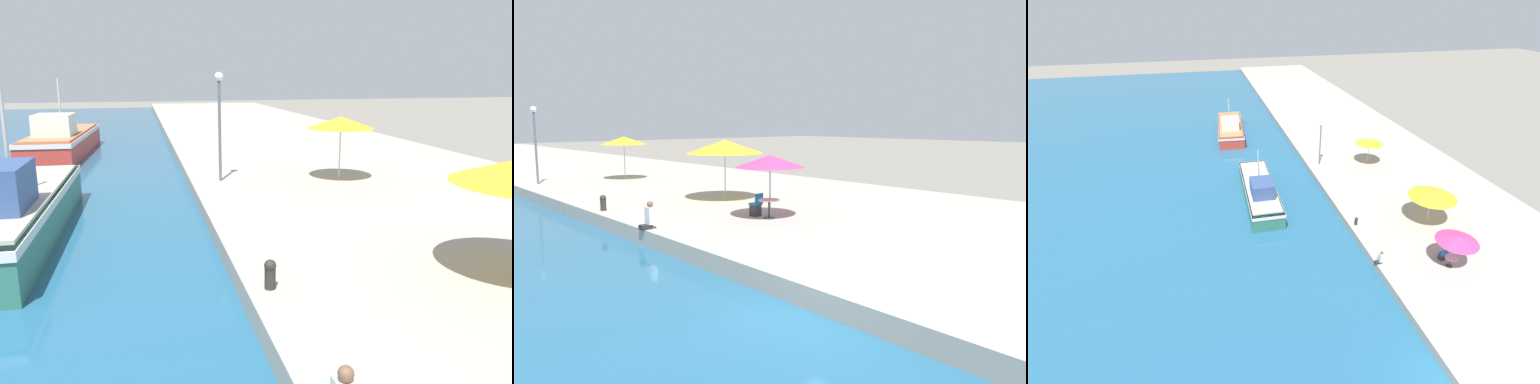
% 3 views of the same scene
% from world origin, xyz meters
% --- Properties ---
extents(ground_plane, '(200.00, 200.00, 0.00)m').
position_xyz_m(ground_plane, '(0.00, 0.00, 0.00)').
color(ground_plane, slate).
extents(quay_promenade, '(16.00, 90.00, 0.59)m').
position_xyz_m(quay_promenade, '(8.00, 37.00, 0.30)').
color(quay_promenade, '#A39E93').
rests_on(quay_promenade, ground_plane).
extents(cafe_umbrella_pink, '(2.66, 2.66, 2.42)m').
position_xyz_m(cafe_umbrella_pink, '(4.70, 7.01, 2.78)').
color(cafe_umbrella_pink, '#B7B7B7').
rests_on(cafe_umbrella_pink, quay_promenade).
extents(cafe_umbrella_white, '(3.60, 3.60, 2.82)m').
position_xyz_m(cafe_umbrella_white, '(6.19, 11.94, 3.09)').
color(cafe_umbrella_white, '#B7B7B7').
rests_on(cafe_umbrella_white, quay_promenade).
extents(cafe_umbrella_striped, '(2.84, 2.84, 2.72)m').
position_xyz_m(cafe_umbrella_striped, '(6.32, 23.03, 3.06)').
color(cafe_umbrella_striped, '#B7B7B7').
rests_on(cafe_umbrella_striped, quay_promenade).
extents(cafe_table, '(0.80, 0.80, 0.74)m').
position_xyz_m(cafe_table, '(4.56, 6.90, 1.13)').
color(cafe_table, '#333338').
rests_on(cafe_table, quay_promenade).
extents(cafe_chair_left, '(0.43, 0.46, 0.91)m').
position_xyz_m(cafe_chair_left, '(4.51, 7.62, 0.92)').
color(cafe_chair_left, '#2D2D33').
rests_on(cafe_chair_left, quay_promenade).
extents(person_at_quay, '(0.52, 0.36, 0.96)m').
position_xyz_m(person_at_quay, '(0.26, 8.26, 1.01)').
color(person_at_quay, '#232328').
rests_on(person_at_quay, quay_promenade).
extents(mooring_bollard, '(0.26, 0.26, 0.65)m').
position_xyz_m(mooring_bollard, '(0.52, 12.75, 0.94)').
color(mooring_bollard, '#2D2823').
rests_on(mooring_bollard, quay_promenade).
extents(lamppost, '(0.36, 0.36, 4.56)m').
position_xyz_m(lamppost, '(1.27, 23.98, 3.69)').
color(lamppost, '#565B60').
rests_on(lamppost, quay_promenade).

